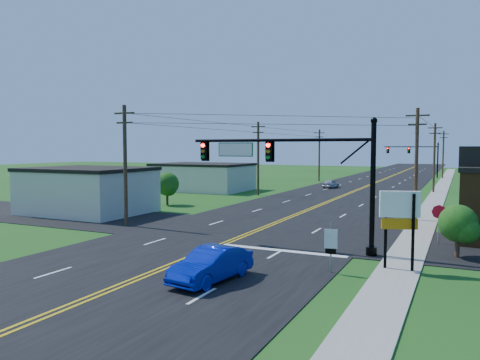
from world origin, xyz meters
The scene contains 21 objects.
ground centered at (0.00, 0.00, 0.00)m, with size 260.00×260.00×0.00m, color #184914.
road_main centered at (0.00, 50.00, 0.02)m, with size 16.00×220.00×0.04m, color black.
road_cross centered at (0.00, 12.00, 0.02)m, with size 70.00×10.00×0.04m, color black.
sidewalk centered at (10.50, 40.00, 0.04)m, with size 2.00×160.00×0.08m, color gray.
signal_mast_main centered at (4.34, 8.00, 4.75)m, with size 11.30×0.60×7.48m.
signal_mast_far centered at (4.44, 80.00, 4.55)m, with size 10.98×0.60×7.48m.
cream_bldg_near centered at (-17.00, 14.00, 2.06)m, with size 10.20×8.20×4.10m.
cream_bldg_far centered at (-19.00, 38.00, 1.86)m, with size 12.20×9.20×3.70m.
utility_pole_left_a centered at (-9.50, 10.00, 4.72)m, with size 1.80×0.28×9.00m.
utility_pole_left_b centered at (-9.50, 35.00, 4.72)m, with size 1.80×0.28×9.00m.
utility_pole_left_c centered at (-9.50, 62.00, 4.72)m, with size 1.80×0.28×9.00m.
utility_pole_right_a centered at (9.80, 22.00, 4.72)m, with size 1.80×0.28×9.00m.
utility_pole_right_b centered at (9.80, 48.00, 4.72)m, with size 1.80×0.28×9.00m.
utility_pole_right_c centered at (9.80, 78.00, 4.72)m, with size 1.80×0.28×9.00m.
shrub_corner centered at (13.00, 9.50, 1.85)m, with size 2.00×2.00×2.86m.
tree_left centered at (-14.00, 22.00, 2.16)m, with size 2.40×2.40×3.37m.
blue_car centered at (3.33, -0.01, 0.73)m, with size 1.55×4.45×1.47m, color #081CB2.
distant_car centered at (-3.99, 48.88, 0.61)m, with size 1.44×3.58×1.22m, color #B4B4B9.
route_sign centered at (7.69, 3.60, 1.41)m, with size 0.60×0.17×2.42m.
stop_sign centered at (11.93, 12.80, 1.75)m, with size 0.86×0.10×2.43m.
pylon_sign centered at (10.50, 5.44, 2.79)m, with size 1.84×0.84×3.82m.
Camera 1 is at (13.11, -17.63, 5.88)m, focal length 35.00 mm.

